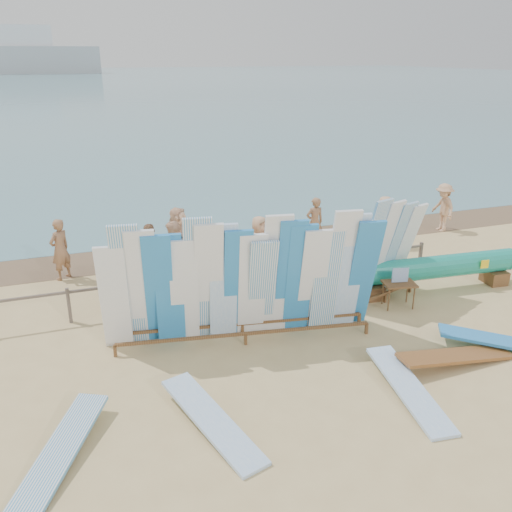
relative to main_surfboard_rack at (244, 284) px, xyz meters
name	(u,v)px	position (x,y,z in m)	size (l,w,h in m)	color
ground	(268,354)	(0.27, -0.79, -1.39)	(160.00, 160.00, 0.00)	tan
ocean	(72,81)	(0.27, 127.21, -1.39)	(320.00, 240.00, 0.02)	teal
wet_sand_strip	(192,249)	(0.27, 6.41, -1.39)	(40.00, 2.60, 0.01)	brown
distant_ship	(23,56)	(-11.73, 179.21, 3.92)	(45.00, 8.00, 14.00)	#999EA3
fence	(228,277)	(0.27, 2.21, -0.76)	(12.08, 0.08, 0.90)	#65574C
main_surfboard_rack	(244,284)	(0.00, 0.00, 0.00)	(6.18, 1.81, 3.07)	brown
side_surfboard_rack	(382,254)	(4.03, 0.85, -0.09)	(2.59, 1.48, 2.88)	brown
outrigger_canoe	(436,268)	(5.82, 0.87, -0.75)	(7.08, 1.15, 1.00)	brown
vendor_table	(398,294)	(4.27, 0.30, -1.03)	(0.91, 0.72, 1.07)	brown
flat_board_d	(501,348)	(5.25, -2.29, -1.39)	(0.56, 2.70, 0.07)	#2880CC
flat_board_e	(61,460)	(-4.03, -2.74, -1.39)	(0.56, 2.70, 0.07)	white
flat_board_a	(212,428)	(-1.53, -2.79, -1.39)	(0.56, 2.70, 0.07)	#94BEED
flat_board_c	(455,364)	(3.88, -2.48, -1.39)	(0.56, 2.70, 0.07)	brown
flat_board_b	(408,394)	(2.29, -3.08, -1.39)	(0.56, 2.70, 0.07)	#94BEED
beach_chair_left	(210,275)	(0.09, 3.44, -1.16)	(0.59, 0.61, 0.79)	red
beach_chair_right	(259,269)	(1.55, 3.33, -1.12)	(0.63, 0.65, 0.93)	red
stroller	(303,264)	(2.76, 2.92, -0.98)	(0.63, 0.81, 1.00)	red
beachgoer_5	(179,236)	(-0.39, 5.19, -0.48)	(1.69, 0.55, 1.82)	beige
beachgoer_9	(384,221)	(6.46, 4.58, -0.53)	(1.10, 0.45, 1.71)	tan
beachgoer_6	(259,244)	(1.71, 3.74, -0.52)	(0.85, 0.40, 1.73)	tan
beachgoer_1	(60,249)	(-3.84, 5.15, -0.49)	(0.66, 0.36, 1.80)	#8C6042
beachgoer_7	(315,222)	(4.21, 5.24, -0.53)	(0.63, 0.34, 1.71)	#8C6042
beachgoer_2	(173,253)	(-0.86, 3.68, -0.47)	(0.89, 0.43, 1.84)	beige
beachgoer_4	(151,256)	(-1.48, 3.72, -0.46)	(1.08, 0.47, 1.84)	#8C6042
beachgoer_extra_0	(443,207)	(9.40, 5.30, -0.51)	(1.14, 0.47, 1.76)	tan
beachgoer_8	(386,240)	(5.42, 2.81, -0.52)	(0.84, 0.40, 1.73)	beige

